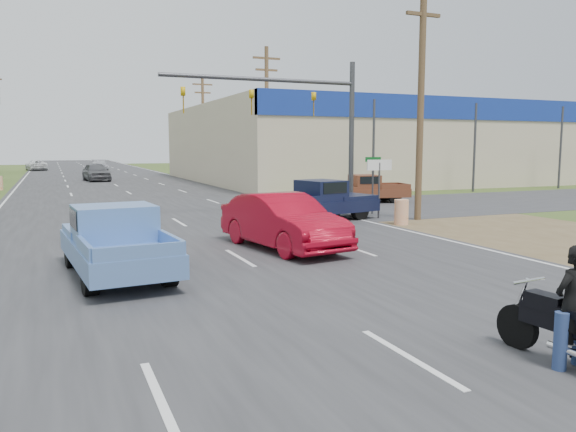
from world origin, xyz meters
name	(u,v)px	position (x,y,z in m)	size (l,w,h in m)	color
ground	(409,359)	(0.00, 0.00, 0.00)	(200.00, 200.00, 0.00)	#37481C
main_road	(116,185)	(0.00, 40.00, 0.01)	(15.00, 180.00, 0.02)	#2D2D30
cross_road	(170,217)	(0.00, 18.00, 0.01)	(120.00, 10.00, 0.02)	#2D2D30
dirt_verge	(497,227)	(11.00, 10.00, 0.01)	(8.00, 18.00, 0.01)	brown
big_box_store	(444,144)	(32.00, 39.93, 3.31)	(50.00, 28.10, 6.60)	#B7A88C
utility_pole_1	(421,92)	(9.50, 13.00, 5.32)	(2.00, 0.28, 10.00)	#4C3823
utility_pole_2	(267,115)	(9.50, 31.00, 5.32)	(2.00, 0.28, 10.00)	#4C3823
utility_pole_3	(203,124)	(9.50, 49.00, 5.32)	(2.00, 0.28, 10.00)	#4C3823
tree_3	(441,128)	(55.00, 70.00, 6.19)	(8.40, 8.40, 10.40)	#422D19
tree_5	(249,132)	(30.00, 95.00, 5.88)	(7.98, 7.98, 9.88)	#422D19
barrel_0	(401,212)	(8.00, 12.00, 0.50)	(0.56, 0.56, 1.00)	orange
barrel_1	(317,195)	(8.40, 20.50, 0.50)	(0.56, 0.56, 1.00)	orange
lane_sign	(379,174)	(8.20, 14.00, 1.90)	(1.20, 0.08, 2.52)	#3F3F44
street_name_sign	(373,179)	(8.80, 15.50, 1.61)	(0.80, 0.08, 2.61)	#3F3F44
signal_mast	(300,108)	(5.82, 17.00, 4.80)	(9.12, 0.40, 7.00)	#3F3F44
red_convertible	(283,222)	(1.65, 8.88, 0.83)	(1.75, 5.03, 1.66)	#9D071A
motorcycle	(574,335)	(1.86, -1.21, 0.50)	(0.68, 2.21, 1.12)	black
rider	(572,311)	(1.85, -1.15, 0.82)	(0.60, 0.39, 1.65)	black
blue_pickup	(115,240)	(-3.37, 7.23, 0.86)	(2.39, 5.27, 1.70)	black
navy_pickup	(321,200)	(5.63, 14.35, 0.86)	(5.41, 3.02, 1.69)	black
brown_pickup	(364,189)	(11.14, 20.23, 0.77)	(4.87, 2.55, 1.53)	black
distant_car_grey	(96,172)	(-1.01, 46.49, 0.82)	(1.93, 4.80, 1.64)	#56565B
distant_car_silver	(99,166)	(0.71, 65.67, 0.74)	(2.08, 5.12, 1.49)	#B8B8BE
distant_car_white	(36,165)	(-6.50, 73.13, 0.67)	(2.23, 4.84, 1.35)	silver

